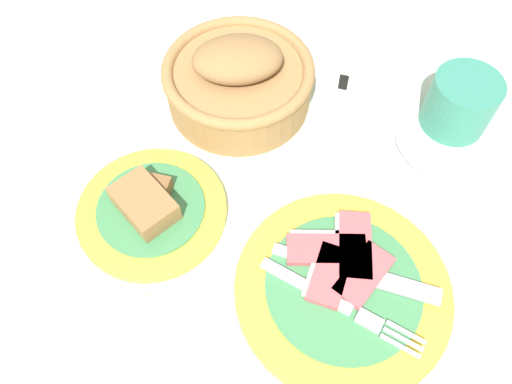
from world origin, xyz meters
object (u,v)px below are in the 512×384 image
at_px(breakfast_plate, 343,288).
at_px(bread_basket, 239,80).
at_px(bread_plate, 151,209).
at_px(teaspoon_by_saucer, 371,148).
at_px(teaspoon_stray, 426,170).
at_px(sugar_cup, 462,102).
at_px(number_card, 346,77).

xyz_separation_m(breakfast_plate, bread_basket, (-0.17, 0.25, 0.03)).
height_order(bread_plate, teaspoon_by_saucer, bread_plate).
distance_m(breakfast_plate, teaspoon_by_saucer, 0.20).
bearing_deg(teaspoon_by_saucer, bread_plate, 93.76).
distance_m(bread_plate, teaspoon_stray, 0.34).
height_order(sugar_cup, teaspoon_by_saucer, sugar_cup).
height_order(bread_plate, bread_basket, bread_basket).
relative_size(sugar_cup, bread_basket, 0.43).
bearing_deg(number_card, bread_basket, -159.83).
bearing_deg(number_card, teaspoon_stray, -37.66).
xyz_separation_m(breakfast_plate, teaspoon_stray, (0.08, 0.18, -0.00)).
height_order(number_card, teaspoon_stray, number_card).
xyz_separation_m(sugar_cup, teaspoon_stray, (-0.03, -0.09, -0.03)).
bearing_deg(sugar_cup, breakfast_plate, -113.94).
distance_m(teaspoon_by_saucer, teaspoon_stray, 0.07).
bearing_deg(bread_plate, sugar_cup, 31.67).
bearing_deg(bread_basket, sugar_cup, 4.09).
distance_m(breakfast_plate, sugar_cup, 0.29).
height_order(bread_plate, sugar_cup, sugar_cup).
relative_size(bread_plate, teaspoon_by_saucer, 0.99).
relative_size(breakfast_plate, bread_plate, 1.33).
distance_m(bread_plate, teaspoon_by_saucer, 0.29).
relative_size(bread_plate, bread_basket, 0.89).
bearing_deg(teaspoon_stray, bread_basket, 38.96).
height_order(teaspoon_by_saucer, teaspoon_stray, same).
height_order(bread_plate, teaspoon_stray, bread_plate).
bearing_deg(breakfast_plate, teaspoon_stray, 64.33).
relative_size(number_card, teaspoon_by_saucer, 0.41).
relative_size(breakfast_plate, sugar_cup, 2.72).
height_order(sugar_cup, bread_basket, bread_basket).
relative_size(breakfast_plate, number_card, 3.21).
height_order(breakfast_plate, bread_plate, bread_plate).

